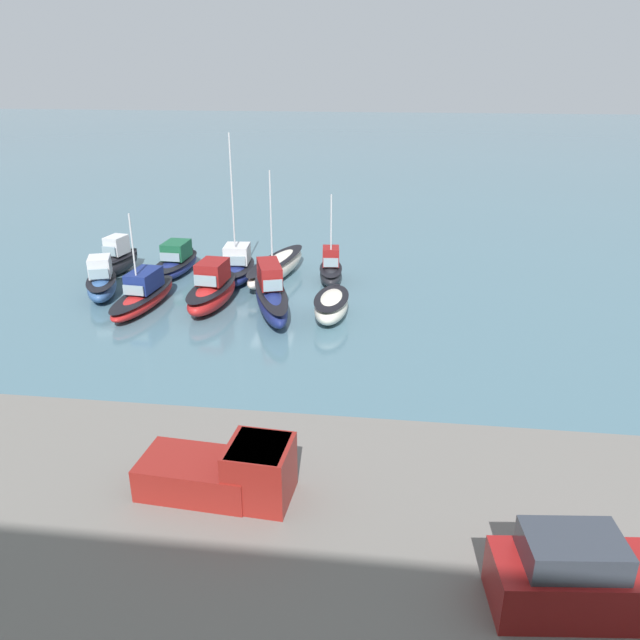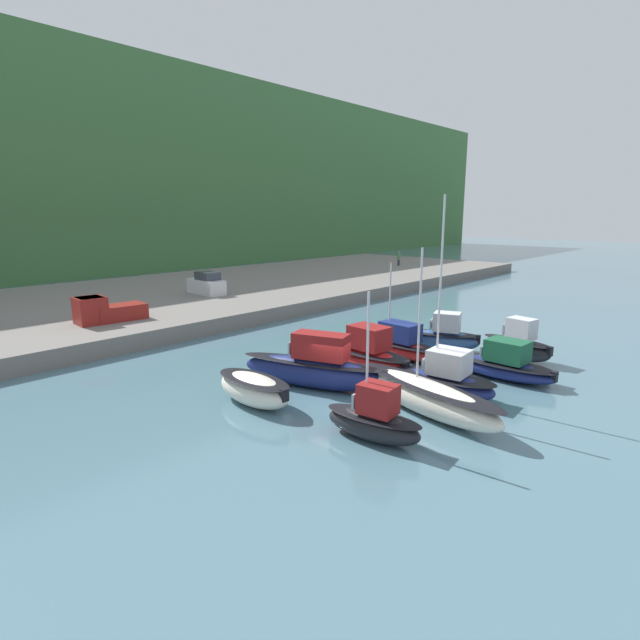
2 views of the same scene
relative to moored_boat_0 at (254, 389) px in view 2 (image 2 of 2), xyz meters
name	(u,v)px [view 2 (image 2 of 2)]	position (x,y,z in m)	size (l,w,h in m)	color
ground_plane	(342,393)	(3.92, -2.12, -0.78)	(320.00, 320.00, 0.00)	slate
quay_promenade	(88,309)	(3.92, 26.91, -0.17)	(118.22, 28.52, 1.21)	slate
moored_boat_0	(254,389)	(0.00, 0.00, 0.00)	(2.07, 4.65, 1.48)	white
moored_boat_1	(315,368)	(3.63, -0.54, 0.30)	(4.15, 8.28, 2.91)	navy
moored_boat_2	(365,356)	(7.29, -1.02, 0.24)	(2.59, 6.29, 2.76)	red
moored_boat_3	(396,344)	(11.36, -0.36, 0.01)	(2.60, 7.27, 5.84)	red
moored_boat_4	(443,336)	(14.67, -1.86, 0.14)	(3.31, 5.12, 2.52)	#33568E
moored_boat_5	(374,420)	(0.73, -6.37, 0.08)	(1.93, 4.30, 5.94)	black
moored_boat_6	(426,396)	(4.47, -6.54, 0.06)	(3.65, 8.43, 7.38)	white
moored_boat_7	(444,379)	(7.03, -6.03, 0.10)	(2.61, 5.43, 9.68)	navy
moored_boat_8	(502,364)	(11.66, -7.04, -0.02)	(2.43, 6.16, 2.15)	navy
moored_boat_9	(517,344)	(15.64, -6.33, 0.19)	(2.35, 4.69, 2.64)	black
parked_car_2	(207,284)	(13.58, 22.77, 1.35)	(2.03, 4.29, 2.16)	silver
pickup_truck_0	(105,311)	(1.25, 17.65, 1.25)	(4.86, 2.30, 1.90)	maroon
person_on_quay	(399,258)	(48.62, 23.98, 1.53)	(0.40, 0.40, 2.14)	#232838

